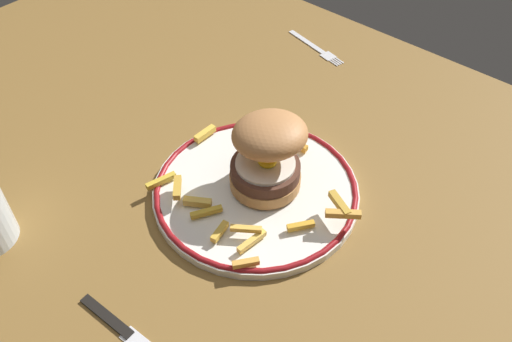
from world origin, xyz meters
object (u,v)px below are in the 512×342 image
Objects in this scene: dinner_plate at (256,190)px; knife at (128,333)px; fork at (316,48)px; burger at (268,152)px.

knife is (3.31, -25.55, -0.58)cm from dinner_plate.
dinner_plate is at bearing -65.65° from fork.
burger reaches higher than dinner_plate.
dinner_plate is 39.00cm from fork.
dinner_plate reaches higher than knife.
dinner_plate is 2.23× the size of burger.
dinner_plate is at bearing 97.37° from knife.
knife is (19.38, -61.08, 0.08)cm from fork.
dinner_plate is 2.00× the size of fork.
burger is 0.71× the size of knife.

